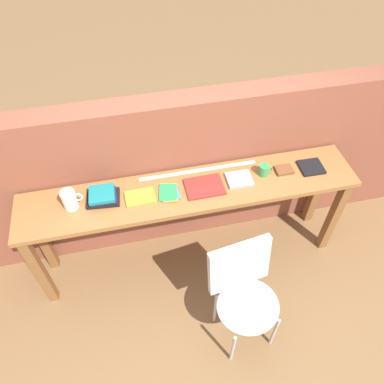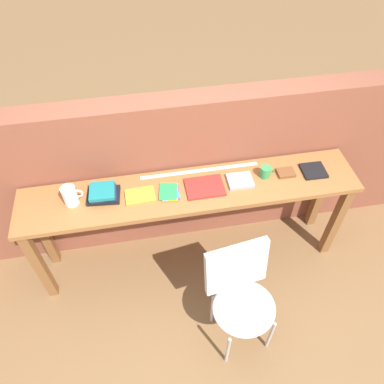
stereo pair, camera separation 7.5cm
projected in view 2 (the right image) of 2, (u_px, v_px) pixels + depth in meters
The scene contains 14 objects.
ground_plane at pixel (197, 284), 3.18m from camera, with size 40.00×40.00×0.00m, color brown.
brick_wall_back at pixel (184, 172), 3.07m from camera, with size 6.00×0.20×1.43m, color brown.
sideboard at pixel (191, 201), 2.83m from camera, with size 2.50×0.44×0.88m.
chair_white_moulded at pixel (241, 294), 2.55m from camera, with size 0.50×0.51×0.89m.
pitcher_white at pixel (70, 195), 2.57m from camera, with size 0.14×0.10×0.18m.
book_stack_leftmost at pixel (103, 194), 2.64m from camera, with size 0.24×0.19×0.08m.
magazine_cycling at pixel (140, 195), 2.67m from camera, with size 0.21×0.15×0.02m, color gold.
pamphlet_pile_colourful at pixel (170, 192), 2.69m from camera, with size 0.16×0.19×0.01m.
book_open_centre at pixel (205, 187), 2.72m from camera, with size 0.28×0.21×0.02m, color red.
book_grey_hardcover at pixel (240, 181), 2.76m from camera, with size 0.19×0.16×0.02m, color #9E9EA3.
mug at pixel (265, 172), 2.77m from camera, with size 0.11×0.08×0.09m.
leather_journal_brown at pixel (286, 173), 2.81m from camera, with size 0.13×0.10×0.02m, color brown.
book_repair_rightmost at pixel (314, 171), 2.83m from camera, with size 0.18×0.17×0.02m, color black.
ruler_metal_back_edge at pixel (200, 171), 2.84m from camera, with size 0.90×0.03×0.00m, color silver.
Camera 2 is at (-0.31, -1.50, 2.90)m, focal length 35.00 mm.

